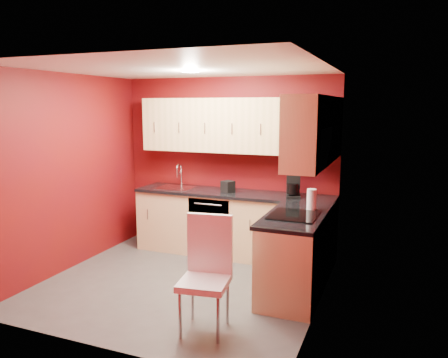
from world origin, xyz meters
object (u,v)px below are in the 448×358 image
Objects in this scene: sink at (176,185)px; dining_chair at (204,276)px; coffee_maker at (293,186)px; paper_towel at (311,200)px; napkin_holder at (228,187)px; microwave at (306,147)px.

dining_chair is (1.40, -2.10, -0.40)m from sink.
sink is 1.76× the size of coffee_maker.
sink is at bearing 115.51° from dining_chair.
paper_towel is at bearing -76.56° from coffee_maker.
coffee_maker is 0.92m from napkin_holder.
napkin_holder is at bearing 97.14° from dining_chair.
microwave is 2.43m from sink.
paper_towel is (2.11, -0.68, 0.09)m from sink.
dining_chair is at bearing -74.68° from napkin_holder.
sink is at bearing 154.40° from microwave.
microwave reaches higher than sink.
paper_towel reaches higher than dining_chair.
microwave is at bearing -86.35° from coffee_maker.
sink is at bearing 162.32° from coffee_maker.
microwave is at bearing -92.43° from paper_towel.
dining_chair is (-0.69, -1.10, -1.12)m from microwave.
napkin_holder is 2.16m from dining_chair.
coffee_maker is at bearing 109.59° from microwave.
napkin_holder is at bearing 164.40° from coffee_maker.
paper_towel is (0.35, -0.63, -0.02)m from coffee_maker.
sink is 0.84m from napkin_holder.
paper_towel reaches higher than napkin_holder.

